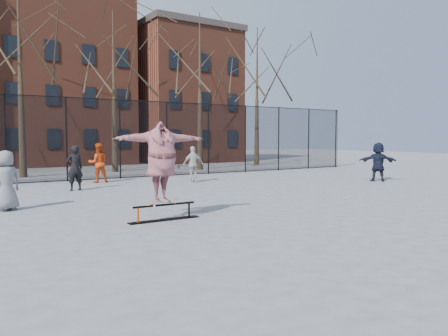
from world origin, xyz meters
TOP-DOWN VIEW (x-y plane):
  - ground at (0.00, 0.00)m, footprint 100.00×100.00m
  - skate_rail at (-1.76, 1.66)m, footprint 1.89×0.29m
  - skateboard at (-1.83, 1.66)m, footprint 0.75×0.18m
  - skater at (-1.83, 1.66)m, footprint 2.45×0.80m
  - bystander_grey at (-4.89, 5.43)m, footprint 0.99×0.84m
  - bystander_black at (-2.02, 9.19)m, footprint 0.67×0.46m
  - bystander_red at (-0.31, 11.75)m, footprint 0.96×0.79m
  - bystander_white at (3.42, 9.44)m, footprint 1.03×0.54m
  - bystander_navy at (11.00, 5.04)m, footprint 1.62×1.58m
  - fence at (-0.01, 13.00)m, footprint 34.03×0.07m
  - tree_row at (-0.25, 17.15)m, footprint 33.66×7.46m
  - rowhouses at (0.72, 26.00)m, footprint 29.00×7.00m

SIDE VIEW (x-z plane):
  - ground at x=0.00m, z-range 0.00..0.00m
  - skate_rail at x=-1.76m, z-range -0.05..0.37m
  - skateboard at x=-1.83m, z-range 0.42..0.51m
  - bystander_white at x=3.42m, z-range 0.00..1.67m
  - bystander_grey at x=-4.89m, z-range 0.00..1.72m
  - bystander_black at x=-2.02m, z-range 0.00..1.78m
  - bystander_red at x=-0.31m, z-range 0.00..1.82m
  - bystander_navy at x=11.00m, z-range 0.00..1.85m
  - skater at x=-1.83m, z-range 0.51..2.47m
  - fence at x=-0.01m, z-range 0.05..4.05m
  - rowhouses at x=0.72m, z-range -0.44..12.56m
  - tree_row at x=-0.25m, z-range 2.02..12.69m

